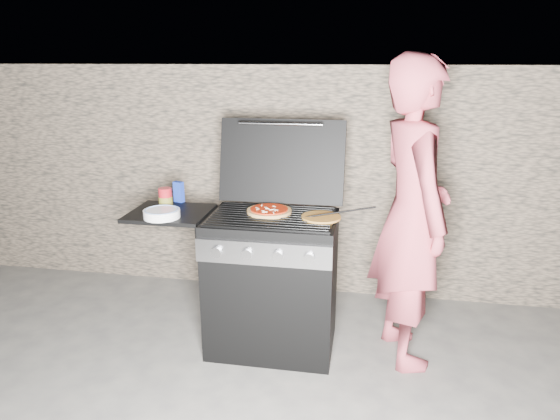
% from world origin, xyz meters
% --- Properties ---
extents(ground, '(50.00, 50.00, 0.00)m').
position_xyz_m(ground, '(0.00, 0.00, 0.00)').
color(ground, '#4A4846').
extents(stone_wall, '(8.00, 0.35, 1.80)m').
position_xyz_m(stone_wall, '(0.00, 1.05, 0.90)').
color(stone_wall, '#856F58').
rests_on(stone_wall, ground).
extents(gas_grill, '(1.34, 0.79, 0.91)m').
position_xyz_m(gas_grill, '(-0.25, 0.00, 0.46)').
color(gas_grill, black).
rests_on(gas_grill, ground).
extents(pizza_topped, '(0.30, 0.30, 0.03)m').
position_xyz_m(pizza_topped, '(-0.03, 0.06, 0.93)').
color(pizza_topped, gold).
rests_on(pizza_topped, gas_grill).
extents(pizza_plain, '(0.30, 0.30, 0.01)m').
position_xyz_m(pizza_plain, '(0.30, 0.00, 0.92)').
color(pizza_plain, gold).
rests_on(pizza_plain, gas_grill).
extents(sauce_jar, '(0.11, 0.11, 0.13)m').
position_xyz_m(sauce_jar, '(-0.72, 0.07, 0.97)').
color(sauce_jar, '#A9161E').
rests_on(sauce_jar, gas_grill).
extents(blue_carton, '(0.07, 0.06, 0.14)m').
position_xyz_m(blue_carton, '(-0.69, 0.22, 0.97)').
color(blue_carton, '#152E97').
rests_on(blue_carton, gas_grill).
extents(plate_stack, '(0.26, 0.26, 0.05)m').
position_xyz_m(plate_stack, '(-0.67, -0.13, 0.93)').
color(plate_stack, white).
rests_on(plate_stack, gas_grill).
extents(person, '(0.63, 0.79, 1.88)m').
position_xyz_m(person, '(0.84, 0.06, 0.94)').
color(person, '#B2414E').
rests_on(person, ground).
extents(tongs, '(0.42, 0.05, 0.09)m').
position_xyz_m(tongs, '(0.42, 0.00, 0.95)').
color(tongs, black).
rests_on(tongs, gas_grill).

